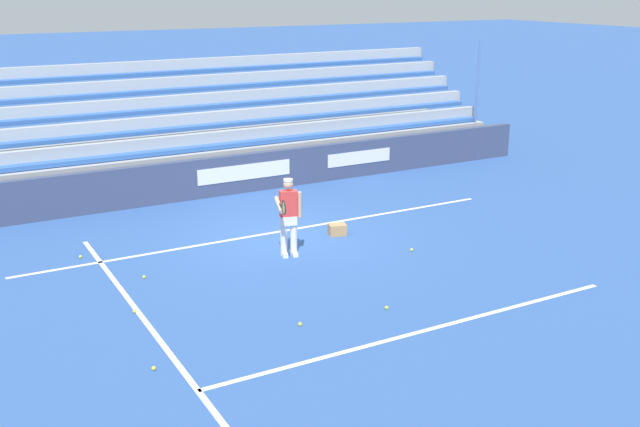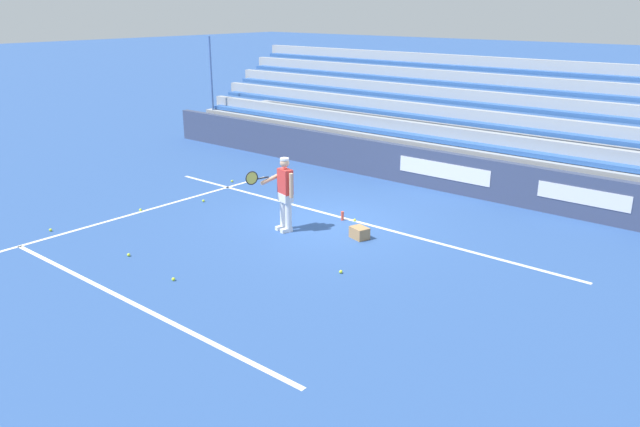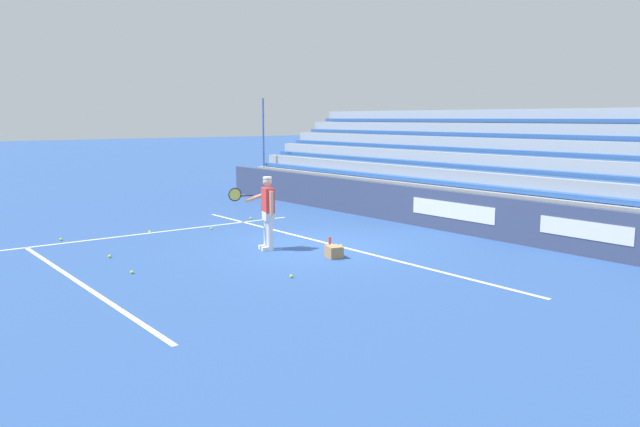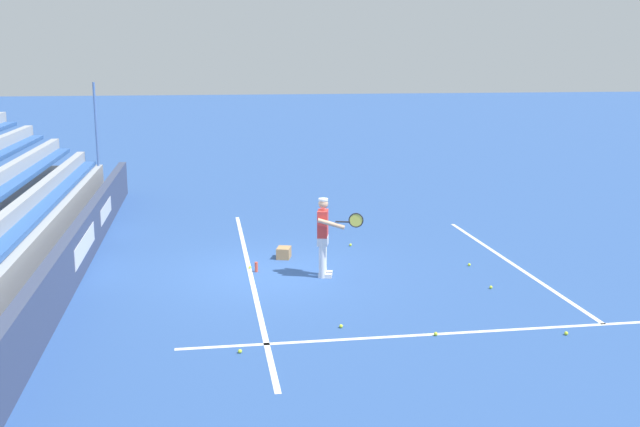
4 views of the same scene
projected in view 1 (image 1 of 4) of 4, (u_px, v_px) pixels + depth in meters
The scene contains 17 objects.
ground_plane at pixel (284, 238), 17.40m from camera, with size 160.00×160.00×0.00m, color #2D5193.
court_baseline_white at pixel (275, 232), 17.82m from camera, with size 12.00×0.10×0.01m, color white.
court_sideline_white at pixel (166, 349), 12.16m from camera, with size 0.10×12.00×0.01m, color white.
court_service_line_white at pixel (426, 330), 12.80m from camera, with size 8.22×0.10×0.01m, color white.
back_wall_sponsor_board at pixel (217, 176), 20.75m from camera, with size 21.21×0.25×1.10m.
bleacher_stand at pixel (185, 150), 22.87m from camera, with size 20.14×4.00×3.85m.
tennis_player at pixel (288, 216), 16.06m from camera, with size 0.75×0.95×1.71m.
ball_box_cardboard at pixel (337, 229), 17.62m from camera, with size 0.40×0.30×0.26m, color #A87F51.
tennis_ball_far_left at pixel (292, 228), 18.00m from camera, with size 0.07×0.07×0.07m, color #CCE533.
tennis_ball_near_player at pixel (300, 324), 12.96m from camera, with size 0.07×0.07×0.07m, color #CCE533.
tennis_ball_toward_net at pixel (135, 311), 13.47m from camera, with size 0.07×0.07×0.07m, color #CCE533.
tennis_ball_by_box at pixel (411, 250), 16.57m from camera, with size 0.07×0.07×0.07m, color #CCE533.
tennis_ball_midcourt at pixel (144, 277), 15.04m from camera, with size 0.07×0.07×0.07m, color #CCE533.
tennis_ball_on_baseline at pixel (154, 368), 11.48m from camera, with size 0.07×0.07×0.07m, color #CCE533.
tennis_ball_far_right at pixel (80, 257), 16.15m from camera, with size 0.07×0.07×0.07m, color #CCE533.
tennis_ball_stray_back at pixel (387, 308), 13.61m from camera, with size 0.07×0.07×0.07m, color #CCE533.
water_bottle at pixel (284, 229), 17.75m from camera, with size 0.07×0.07×0.22m, color #EA4C33.
Camera 1 is at (7.22, 14.81, 5.69)m, focal length 42.00 mm.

